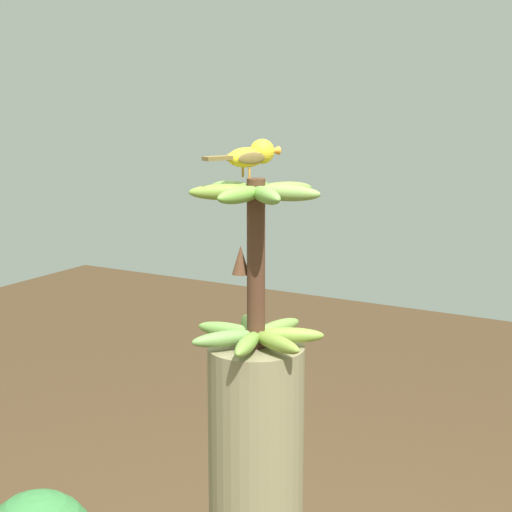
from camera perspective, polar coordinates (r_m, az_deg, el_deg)
name	(u,v)px	position (r m, az deg, el deg)	size (l,w,h in m)	color
banana_bunch	(256,264)	(1.77, -0.03, -0.55)	(0.28, 0.28, 0.35)	#4C2D1E
perched_bird	(252,155)	(1.77, -0.24, 6.63)	(0.09, 0.18, 0.08)	#C68933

